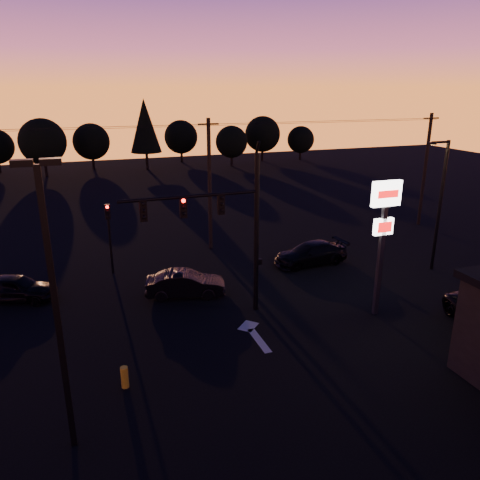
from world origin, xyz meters
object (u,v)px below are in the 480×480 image
object	(u,v)px
traffic_signal_mast	(225,220)
car_mid	(186,284)
bollard	(125,377)
pylon_sign	(384,220)
car_right	(311,253)
streetlight	(439,201)
car_left	(15,288)
parking_lot_light	(54,294)
secondary_signal	(109,229)

from	to	relation	value
traffic_signal_mast	car_mid	size ratio (longest dim) A/B	2.01
bollard	car_mid	xyz separation A→B (m)	(4.08, 7.26, 0.27)
car_mid	bollard	bearing A→B (deg)	164.69
pylon_sign	car_right	world-z (taller)	pylon_sign
car_mid	car_right	size ratio (longest dim) A/B	0.88
streetlight	car_mid	distance (m)	15.93
car_left	car_right	size ratio (longest dim) A/B	0.86
parking_lot_light	car_right	distance (m)	19.45
traffic_signal_mast	streetlight	xyz separation A→B (m)	(14.01, 1.51, -0.52)
parking_lot_light	secondary_signal	bearing A→B (deg)	80.21
streetlight	car_left	world-z (taller)	streetlight
parking_lot_light	pylon_sign	bearing A→B (deg)	17.23
car_right	streetlight	bearing A→B (deg)	60.37
traffic_signal_mast	car_mid	bearing A→B (deg)	117.06
parking_lot_light	streetlight	bearing A→B (deg)	21.65
secondary_signal	parking_lot_light	size ratio (longest dim) A/B	0.48
car_right	traffic_signal_mast	bearing A→B (deg)	-59.14
pylon_sign	car_right	size ratio (longest dim) A/B	1.40
car_mid	secondary_signal	bearing A→B (deg)	50.50
streetlight	bollard	size ratio (longest dim) A/B	9.27
traffic_signal_mast	secondary_signal	distance (m)	9.19
car_mid	car_right	xyz separation A→B (m)	(8.74, 2.09, 0.00)
traffic_signal_mast	bollard	world-z (taller)	traffic_signal_mast
car_left	secondary_signal	bearing A→B (deg)	-46.79
traffic_signal_mast	bollard	size ratio (longest dim) A/B	9.95
traffic_signal_mast	parking_lot_light	size ratio (longest dim) A/B	0.94
parking_lot_light	car_mid	bearing A→B (deg)	58.57
car_left	car_right	bearing A→B (deg)	-71.05
secondary_signal	streetlight	world-z (taller)	streetlight
traffic_signal_mast	streetlight	size ratio (longest dim) A/B	1.07
secondary_signal	bollard	xyz separation A→B (m)	(-0.61, -11.97, -2.43)
car_left	car_right	world-z (taller)	car_left
car_right	car_mid	bearing A→B (deg)	-79.40
car_right	pylon_sign	bearing A→B (deg)	-4.53
car_left	car_mid	world-z (taller)	car_left
secondary_signal	pylon_sign	xyz separation A→B (m)	(12.00, -9.99, 2.05)
bollard	car_right	xyz separation A→B (m)	(12.82, 9.36, 0.27)
secondary_signal	bollard	distance (m)	12.23
pylon_sign	car_mid	distance (m)	10.88
secondary_signal	car_left	bearing A→B (deg)	-157.05
parking_lot_light	car_mid	size ratio (longest dim) A/B	2.14
secondary_signal	car_left	world-z (taller)	secondary_signal
pylon_sign	car_mid	size ratio (longest dim) A/B	1.59
pylon_sign	bollard	xyz separation A→B (m)	(-12.61, -1.98, -4.48)
car_left	car_right	xyz separation A→B (m)	(17.43, -0.40, -0.01)
parking_lot_light	car_right	world-z (taller)	parking_lot_light
parking_lot_light	car_right	bearing A→B (deg)	38.91
parking_lot_light	car_left	bearing A→B (deg)	102.48
secondary_signal	car_right	size ratio (longest dim) A/B	0.89
bollard	car_right	world-z (taller)	car_right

